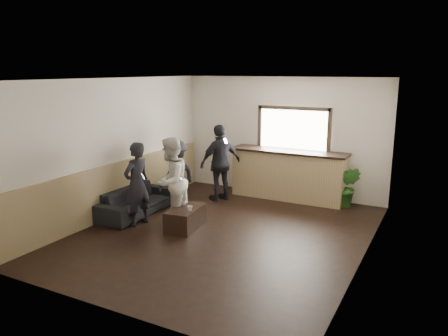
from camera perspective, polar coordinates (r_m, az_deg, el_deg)
The scene contains 12 objects.
ground at distance 8.17m, azimuth -0.11°, elevation -8.50°, with size 5.00×6.00×0.01m, color black.
room_shell at distance 8.12m, azimuth -4.72°, elevation 2.11°, with size 5.01×6.01×2.80m.
bar_counter at distance 10.24m, azimuth 8.43°, elevation -0.47°, with size 2.70×0.68×2.13m.
sofa at distance 9.34m, azimuth -11.45°, elevation -4.21°, with size 1.91×0.75×0.56m, color black.
coffee_table at distance 8.40m, azimuth -5.04°, elevation -6.51°, with size 0.50×0.89×0.40m, color black.
cup_a at distance 8.50m, azimuth -5.37°, elevation -4.53°, with size 0.12×0.12×0.09m, color silver.
cup_b at distance 8.15m, azimuth -4.45°, elevation -5.28°, with size 0.10×0.10×0.09m, color silver.
potted_plant at distance 9.89m, azimuth 15.86°, elevation -2.41°, with size 0.50×0.40×0.91m, color #2D6623.
person_a at distance 8.55m, azimuth -11.32°, elevation -2.05°, with size 0.50×0.64×1.63m.
person_b at distance 8.46m, azimuth -6.96°, elevation -1.74°, with size 0.73×0.90×1.72m.
person_c at distance 9.42m, azimuth -6.25°, elevation -0.87°, with size 0.72×1.06×1.51m.
person_d at distance 9.95m, azimuth -0.46°, elevation 0.68°, with size 0.89×1.11×1.76m.
Camera 1 is at (3.54, -6.74, 2.97)m, focal length 35.00 mm.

